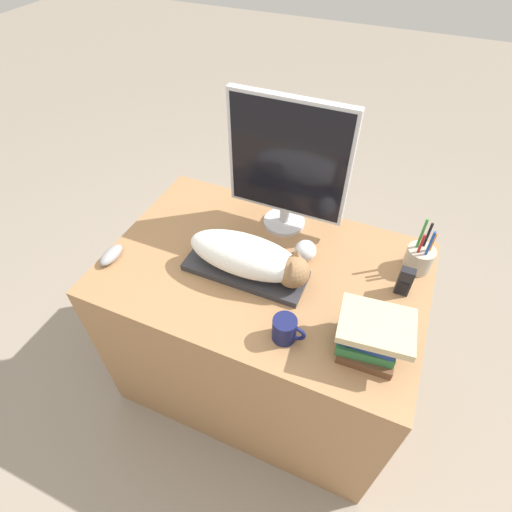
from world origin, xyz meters
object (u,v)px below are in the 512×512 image
at_px(monitor, 288,163).
at_px(coffee_mug, 285,329).
at_px(keyboard, 245,271).
at_px(cat, 252,257).
at_px(phone, 405,281).
at_px(pen_cup, 419,258).
at_px(book_stack, 370,334).
at_px(computer_mouse, 111,255).
at_px(baseball, 305,251).

xyz_separation_m(monitor, coffee_mug, (0.18, -0.48, -0.23)).
bearing_deg(keyboard, monitor, 83.84).
xyz_separation_m(cat, phone, (0.48, 0.13, -0.04)).
distance_m(cat, monitor, 0.35).
bearing_deg(pen_cup, book_stack, -103.09).
bearing_deg(computer_mouse, coffee_mug, -5.35).
height_order(keyboard, monitor, monitor).
relative_size(cat, phone, 4.01).
height_order(cat, baseball, cat).
bearing_deg(pen_cup, coffee_mug, -125.59).
xyz_separation_m(cat, book_stack, (0.42, -0.13, -0.02)).
height_order(keyboard, computer_mouse, computer_mouse).
xyz_separation_m(pen_cup, phone, (-0.03, -0.13, 0.00)).
bearing_deg(keyboard, computer_mouse, -164.89).
height_order(pen_cup, book_stack, pen_cup).
distance_m(cat, pen_cup, 0.57).
distance_m(keyboard, book_stack, 0.47).
height_order(keyboard, book_stack, book_stack).
distance_m(cat, coffee_mug, 0.27).
distance_m(baseball, phone, 0.34).
bearing_deg(computer_mouse, baseball, 23.45).
xyz_separation_m(coffee_mug, baseball, (-0.05, 0.34, -0.00)).
relative_size(keyboard, coffee_mug, 4.13).
distance_m(monitor, pen_cup, 0.55).
xyz_separation_m(coffee_mug, book_stack, (0.23, 0.06, 0.03)).
height_order(keyboard, baseball, baseball).
relative_size(coffee_mug, book_stack, 0.46).
height_order(monitor, baseball, monitor).
relative_size(pen_cup, baseball, 2.73).
xyz_separation_m(keyboard, pen_cup, (0.54, 0.26, 0.04)).
xyz_separation_m(keyboard, phone, (0.51, 0.13, 0.04)).
distance_m(keyboard, computer_mouse, 0.48).
bearing_deg(coffee_mug, cat, 135.15).
xyz_separation_m(computer_mouse, baseball, (0.63, 0.27, 0.02)).
height_order(pen_cup, baseball, pen_cup).
bearing_deg(baseball, phone, -3.46).
height_order(coffee_mug, pen_cup, pen_cup).
distance_m(coffee_mug, pen_cup, 0.55).
height_order(cat, monitor, monitor).
xyz_separation_m(monitor, pen_cup, (0.50, -0.04, -0.22)).
bearing_deg(computer_mouse, pen_cup, 21.01).
bearing_deg(pen_cup, baseball, -163.32).
bearing_deg(book_stack, baseball, 135.44).
height_order(monitor, computer_mouse, monitor).
relative_size(baseball, phone, 0.73).
xyz_separation_m(computer_mouse, pen_cup, (1.00, 0.38, 0.03)).
height_order(cat, computer_mouse, cat).
bearing_deg(keyboard, book_stack, -16.05).
bearing_deg(pen_cup, keyboard, -154.22).
distance_m(keyboard, baseball, 0.22).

